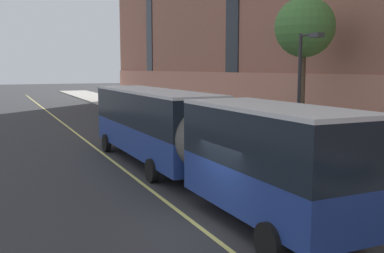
% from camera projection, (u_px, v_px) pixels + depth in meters
% --- Properties ---
extents(ground_plane, '(260.00, 260.00, 0.00)m').
position_uv_depth(ground_plane, '(220.00, 228.00, 13.42)').
color(ground_plane, '#303033').
extents(sidewalk, '(5.48, 160.00, 0.15)m').
position_uv_depth(sidewalk, '(371.00, 175.00, 19.81)').
color(sidewalk, '#ADA89E').
rests_on(sidewalk, ground).
extents(city_bus, '(3.03, 19.61, 3.69)m').
position_uv_depth(city_bus, '(182.00, 131.00, 18.79)').
color(city_bus, navy).
rests_on(city_bus, ground).
extents(parked_car_white_0, '(1.97, 4.53, 1.56)m').
position_uv_depth(parked_car_white_0, '(338.00, 180.00, 15.99)').
color(parked_car_white_0, silver).
rests_on(parked_car_white_0, ground).
extents(parked_car_navy_3, '(2.04, 4.44, 1.56)m').
position_uv_depth(parked_car_navy_3, '(130.00, 113.00, 39.93)').
color(parked_car_navy_3, navy).
rests_on(parked_car_navy_3, ground).
extents(parked_car_red_5, '(2.04, 4.53, 1.56)m').
position_uv_depth(parked_car_red_5, '(157.00, 122.00, 33.47)').
color(parked_car_red_5, '#B21E19').
rests_on(parked_car_red_5, ground).
extents(parked_car_green_6, '(1.98, 4.38, 1.56)m').
position_uv_depth(parked_car_green_6, '(113.00, 107.00, 45.45)').
color(parked_car_green_6, '#23603D').
rests_on(parked_car_green_6, ground).
extents(street_tree_far_uptown, '(3.17, 3.17, 8.32)m').
position_uv_depth(street_tree_far_uptown, '(305.00, 28.00, 23.60)').
color(street_tree_far_uptown, brown).
rests_on(street_tree_far_uptown, sidewalk).
extents(street_lamp, '(0.36, 1.48, 6.16)m').
position_uv_depth(street_lamp, '(303.00, 85.00, 20.48)').
color(street_lamp, '#2D2D30').
rests_on(street_lamp, sidewalk).
extents(lane_centerline, '(0.16, 140.00, 0.01)m').
position_uv_depth(lane_centerline, '(167.00, 203.00, 15.92)').
color(lane_centerline, '#E0D66B').
rests_on(lane_centerline, ground).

